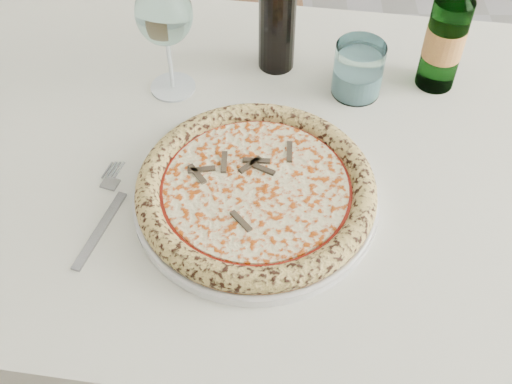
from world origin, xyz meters
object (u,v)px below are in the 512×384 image
(dining_table, at_px, (257,191))
(pizza, at_px, (256,189))
(plate, at_px, (256,197))
(tumbler, at_px, (358,73))
(beer_bottle, at_px, (447,34))
(wine_glass, at_px, (164,16))
(wine_bottle, at_px, (277,11))

(dining_table, relative_size, pizza, 4.24)
(plate, distance_m, tumbler, 0.29)
(pizza, bearing_deg, beer_bottle, 41.86)
(beer_bottle, bearing_deg, pizza, -138.14)
(dining_table, xyz_separation_m, pizza, (-0.00, -0.10, 0.12))
(wine_glass, height_order, beer_bottle, beer_bottle)
(dining_table, bearing_deg, wine_bottle, 81.95)
(dining_table, distance_m, tumbler, 0.25)
(beer_bottle, height_order, wine_bottle, wine_bottle)
(dining_table, xyz_separation_m, tumbler, (0.16, 0.14, 0.14))
(plate, bearing_deg, beer_bottle, 41.86)
(wine_glass, bearing_deg, plate, -59.70)
(plate, bearing_deg, wine_glass, 120.30)
(pizza, height_order, wine_bottle, wine_bottle)
(tumbler, bearing_deg, beer_bottle, 10.39)
(dining_table, bearing_deg, plate, -90.00)
(wine_glass, relative_size, tumbler, 2.16)
(dining_table, relative_size, beer_bottle, 5.80)
(plate, height_order, beer_bottle, beer_bottle)
(plate, height_order, pizza, pizza)
(plate, relative_size, tumbler, 3.82)
(plate, relative_size, beer_bottle, 1.41)
(tumbler, relative_size, beer_bottle, 0.37)
(plate, xyz_separation_m, tumbler, (0.16, 0.24, 0.03))
(dining_table, relative_size, plate, 4.11)
(dining_table, distance_m, wine_bottle, 0.30)
(dining_table, xyz_separation_m, wine_glass, (-0.14, 0.15, 0.24))
(wine_glass, relative_size, wine_bottle, 0.78)
(wine_glass, height_order, tumbler, wine_glass)
(pizza, bearing_deg, wine_glass, 120.30)
(wine_bottle, bearing_deg, tumbler, -27.75)
(plate, height_order, wine_bottle, wine_bottle)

